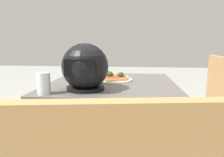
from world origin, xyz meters
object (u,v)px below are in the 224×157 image
object	(u,v)px
pizza	(112,77)
drinking_glass	(44,83)
dining_table	(112,97)
motorcycle_helmet	(85,68)

from	to	relation	value
pizza	drinking_glass	size ratio (longest dim) A/B	2.11
dining_table	motorcycle_helmet	bearing A→B (deg)	60.58
drinking_glass	motorcycle_helmet	bearing A→B (deg)	-148.03
pizza	drinking_glass	world-z (taller)	drinking_glass
pizza	dining_table	bearing A→B (deg)	99.55
dining_table	motorcycle_helmet	size ratio (longest dim) A/B	3.18
pizza	drinking_glass	distance (m)	0.53
dining_table	motorcycle_helmet	world-z (taller)	motorcycle_helmet
pizza	motorcycle_helmet	distance (m)	0.34
pizza	drinking_glass	bearing A→B (deg)	53.29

